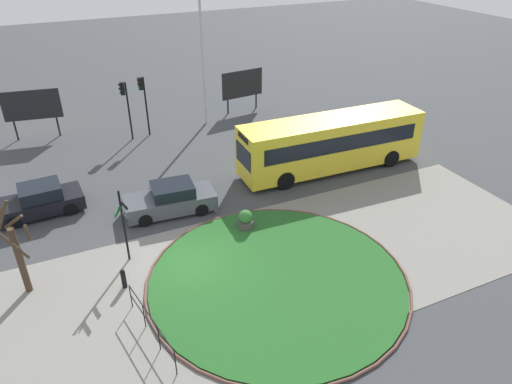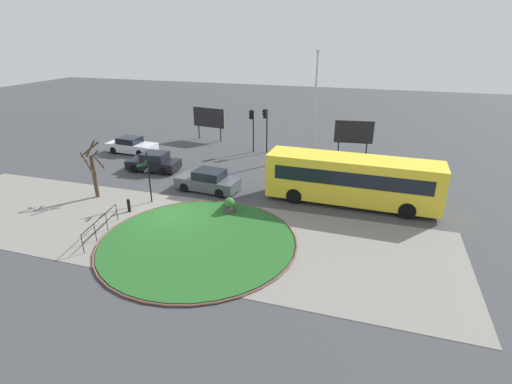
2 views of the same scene
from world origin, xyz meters
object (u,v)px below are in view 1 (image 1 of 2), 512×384
(bus_yellow, at_px, (331,142))
(traffic_light_far, at_px, (125,98))
(car_near_lane, at_px, (40,201))
(planter_near_signpost, at_px, (245,221))
(bollard_foreground, at_px, (124,278))
(traffic_light_near, at_px, (143,93))
(street_tree_bare, at_px, (17,251))
(billboard_left, at_px, (32,106))
(car_trailing, at_px, (171,200))
(billboard_right, at_px, (242,85))
(lamppost_tall, at_px, (202,56))
(signpost_directional, at_px, (124,222))

(bus_yellow, xyz_separation_m, traffic_light_far, (-9.45, 9.01, 1.13))
(car_near_lane, height_order, planter_near_signpost, car_near_lane)
(bollard_foreground, xyz_separation_m, traffic_light_near, (4.41, 14.48, 2.40))
(street_tree_bare, bearing_deg, bus_yellow, 13.60)
(bollard_foreground, distance_m, billboard_left, 17.24)
(traffic_light_near, bearing_deg, bollard_foreground, 56.62)
(car_trailing, relative_size, billboard_right, 1.34)
(billboard_right, height_order, planter_near_signpost, billboard_right)
(car_near_lane, height_order, street_tree_bare, street_tree_bare)
(traffic_light_near, height_order, traffic_light_far, traffic_light_near)
(bus_yellow, xyz_separation_m, planter_near_signpost, (-6.82, -3.57, -1.19))
(lamppost_tall, xyz_separation_m, planter_near_signpost, (-2.78, -13.14, -4.27))
(lamppost_tall, bearing_deg, signpost_directional, -121.44)
(traffic_light_near, xyz_separation_m, billboard_right, (7.56, 1.68, -0.87))
(signpost_directional, relative_size, traffic_light_near, 0.85)
(billboard_right, bearing_deg, car_trailing, -133.90)
(bollard_foreground, xyz_separation_m, street_tree_bare, (-3.37, 1.40, 1.43))
(car_trailing, distance_m, planter_near_signpost, 3.93)
(signpost_directional, distance_m, bus_yellow, 12.71)
(signpost_directional, xyz_separation_m, street_tree_bare, (-3.88, -0.18, -0.05))
(bollard_foreground, bearing_deg, lamppost_tall, 59.84)
(billboard_right, xyz_separation_m, street_tree_bare, (-15.34, -14.77, -0.10))
(traffic_light_near, distance_m, lamppost_tall, 4.63)
(traffic_light_far, distance_m, planter_near_signpost, 13.06)
(car_near_lane, distance_m, traffic_light_far, 9.44)
(lamppost_tall, bearing_deg, bollard_foreground, -120.16)
(traffic_light_far, height_order, billboard_right, traffic_light_far)
(billboard_right, bearing_deg, signpost_directional, -134.88)
(bollard_foreground, distance_m, traffic_light_far, 14.83)
(bollard_foreground, bearing_deg, car_near_lane, 109.70)
(planter_near_signpost, bearing_deg, billboard_left, 117.58)
(billboard_left, relative_size, billboard_right, 1.05)
(traffic_light_far, xyz_separation_m, lamppost_tall, (5.40, 0.56, 1.95))
(bollard_foreground, bearing_deg, bus_yellow, 22.61)
(traffic_light_near, bearing_deg, car_trailing, 66.53)
(bollard_foreground, bearing_deg, traffic_light_near, 73.08)
(bus_yellow, height_order, billboard_right, billboard_right)
(car_near_lane, xyz_separation_m, traffic_light_near, (6.96, 7.36, 2.17))
(bollard_foreground, bearing_deg, billboard_left, 97.18)
(traffic_light_near, relative_size, lamppost_tall, 0.44)
(car_trailing, xyz_separation_m, billboard_right, (8.78, 11.59, 1.29))
(traffic_light_near, bearing_deg, traffic_light_far, -7.14)
(bus_yellow, distance_m, billboard_left, 18.91)
(bollard_foreground, xyz_separation_m, traffic_light_far, (3.23, 14.29, 2.32))
(car_trailing, distance_m, billboard_left, 13.62)
(bus_yellow, xyz_separation_m, car_near_lane, (-15.22, 1.84, -0.96))
(signpost_directional, bearing_deg, planter_near_signpost, 1.39)
(billboard_left, distance_m, billboard_right, 14.14)
(traffic_light_near, bearing_deg, planter_near_signpost, 80.00)
(planter_near_signpost, bearing_deg, lamppost_tall, 78.07)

